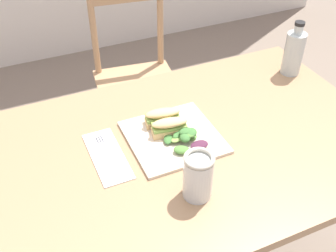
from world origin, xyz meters
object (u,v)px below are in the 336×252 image
(plate_lunch, at_px, (173,137))
(mason_jar_iced_tea, at_px, (198,178))
(chair_wooden_far, at_px, (136,81))
(sandwich_half_back, at_px, (163,117))
(sandwich_half_front, at_px, (170,126))
(fork_on_napkin, at_px, (105,151))
(dining_table, at_px, (175,175))
(bottle_cold_brew, at_px, (293,55))

(plate_lunch, height_order, mason_jar_iced_tea, mason_jar_iced_tea)
(chair_wooden_far, distance_m, sandwich_half_back, 0.82)
(sandwich_half_front, height_order, mason_jar_iced_tea, mason_jar_iced_tea)
(chair_wooden_far, height_order, sandwich_half_front, chair_wooden_far)
(fork_on_napkin, bearing_deg, sandwich_half_front, -1.62)
(sandwich_half_front, relative_size, fork_on_napkin, 0.65)
(dining_table, bearing_deg, chair_wooden_far, 78.61)
(chair_wooden_far, distance_m, fork_on_napkin, 0.91)
(sandwich_half_back, distance_m, fork_on_napkin, 0.22)
(dining_table, relative_size, plate_lunch, 4.93)
(sandwich_half_back, height_order, fork_on_napkin, sandwich_half_back)
(dining_table, bearing_deg, bottle_cold_brew, 20.11)
(sandwich_half_back, xyz_separation_m, fork_on_napkin, (-0.21, -0.05, -0.03))
(chair_wooden_far, distance_m, plate_lunch, 0.86)
(dining_table, xyz_separation_m, sandwich_half_back, (0.00, 0.11, 0.16))
(mason_jar_iced_tea, bearing_deg, sandwich_half_front, 82.77)
(sandwich_half_front, bearing_deg, sandwich_half_back, 90.29)
(chair_wooden_far, distance_m, mason_jar_iced_tea, 1.11)
(bottle_cold_brew, height_order, mason_jar_iced_tea, bottle_cold_brew)
(mason_jar_iced_tea, bearing_deg, bottle_cold_brew, 33.73)
(plate_lunch, distance_m, sandwich_half_front, 0.04)
(fork_on_napkin, relative_size, mason_jar_iced_tea, 1.35)
(mason_jar_iced_tea, bearing_deg, fork_on_napkin, 124.53)
(sandwich_half_front, distance_m, sandwich_half_back, 0.05)
(plate_lunch, xyz_separation_m, sandwich_half_front, (-0.01, 0.02, 0.03))
(sandwich_half_front, bearing_deg, plate_lunch, -71.14)
(bottle_cold_brew, relative_size, mason_jar_iced_tea, 1.52)
(dining_table, distance_m, plate_lunch, 0.14)
(mason_jar_iced_tea, bearing_deg, sandwich_half_back, 84.08)
(bottle_cold_brew, bearing_deg, plate_lunch, -163.15)
(plate_lunch, xyz_separation_m, fork_on_napkin, (-0.21, 0.02, 0.00))
(sandwich_half_back, bearing_deg, fork_on_napkin, -167.06)
(dining_table, height_order, chair_wooden_far, chair_wooden_far)
(chair_wooden_far, height_order, fork_on_napkin, chair_wooden_far)
(sandwich_half_back, bearing_deg, bottle_cold_brew, 10.27)
(sandwich_half_front, height_order, bottle_cold_brew, bottle_cold_brew)
(plate_lunch, bearing_deg, bottle_cold_brew, 16.85)
(chair_wooden_far, xyz_separation_m, sandwich_half_back, (-0.16, -0.73, 0.33))
(dining_table, xyz_separation_m, chair_wooden_far, (0.17, 0.84, -0.17))
(dining_table, relative_size, sandwich_half_back, 11.32)
(fork_on_napkin, height_order, mason_jar_iced_tea, mason_jar_iced_tea)
(fork_on_napkin, bearing_deg, mason_jar_iced_tea, -55.47)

